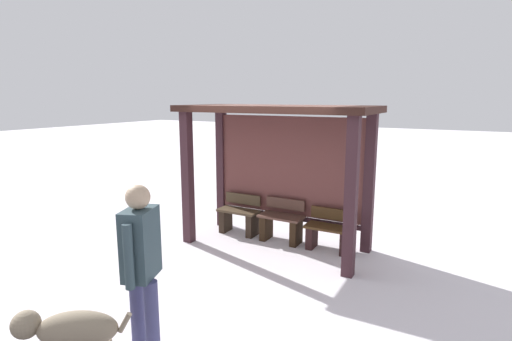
% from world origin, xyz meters
% --- Properties ---
extents(ground_plane, '(60.00, 60.00, 0.00)m').
position_xyz_m(ground_plane, '(0.00, 0.00, 0.00)').
color(ground_plane, silver).
extents(bus_shelter, '(3.34, 1.47, 2.49)m').
position_xyz_m(bus_shelter, '(0.00, 0.19, 1.80)').
color(bus_shelter, '#381F26').
rests_on(bus_shelter, ground).
extents(bench_left_inside, '(0.81, 0.38, 0.76)m').
position_xyz_m(bench_left_inside, '(-0.91, 0.27, 0.33)').
color(bench_left_inside, '#473825').
rests_on(bench_left_inside, ground).
extents(bench_center_inside, '(0.81, 0.41, 0.78)m').
position_xyz_m(bench_center_inside, '(0.00, 0.27, 0.34)').
color(bench_center_inside, brown).
rests_on(bench_center_inside, ground).
extents(bench_right_inside, '(0.81, 0.37, 0.72)m').
position_xyz_m(bench_right_inside, '(0.91, 0.27, 0.31)').
color(bench_right_inside, '#452D17').
rests_on(bench_right_inside, ground).
extents(person_walking, '(0.47, 0.59, 1.81)m').
position_xyz_m(person_walking, '(0.21, -3.41, 1.06)').
color(person_walking, '#354951').
rests_on(person_walking, ground).
extents(dog, '(0.93, 0.70, 0.75)m').
position_xyz_m(dog, '(-0.09, -4.03, 0.53)').
color(dog, gray).
rests_on(dog, ground).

